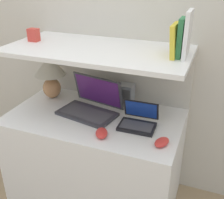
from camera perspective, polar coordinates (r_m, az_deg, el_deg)
wall_back at (r=2.08m, az=0.66°, el=13.28°), size 6.00×0.05×2.40m
desk at (r=2.11m, az=-3.36°, el=-12.00°), size 1.17×0.66×0.72m
back_riser at (r=2.26m, az=0.18°, el=-2.61°), size 1.17×0.04×1.15m
shelf at (r=1.80m, az=-3.05°, el=10.00°), size 1.17×0.60×0.03m
table_lamp at (r=2.14m, az=-12.43°, el=5.56°), size 0.23×0.23×0.33m
laptop_large at (r=1.94m, az=-4.33°, el=-1.23°), size 0.43×0.35×0.24m
laptop_small at (r=1.79m, az=5.34°, el=-4.42°), size 0.23×0.20×0.15m
computer_mouse at (r=1.69m, az=-2.14°, el=-6.83°), size 0.11×0.13×0.04m
second_mouse at (r=1.64m, az=10.08°, el=-8.53°), size 0.10×0.13×0.04m
router_box at (r=2.03m, az=2.85°, el=1.03°), size 0.11×0.09×0.16m
book_white at (r=1.62m, az=15.12°, el=12.63°), size 0.02×0.17×0.26m
book_green at (r=1.63m, az=13.84°, el=12.08°), size 0.03×0.12×0.22m
book_yellow at (r=1.64m, az=12.65°, el=11.66°), size 0.04×0.18×0.18m
shelf_gadget at (r=2.02m, az=-15.64°, el=12.53°), size 0.07×0.05×0.09m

